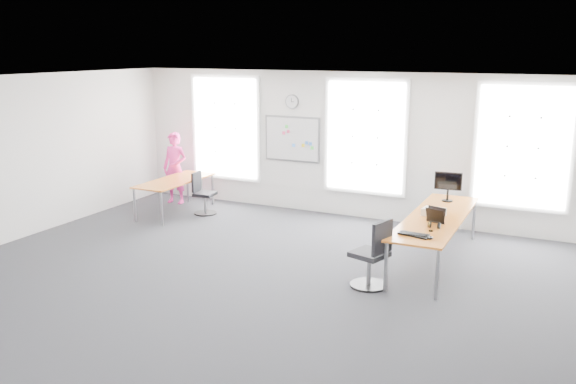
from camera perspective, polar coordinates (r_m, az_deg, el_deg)
The scene contains 22 objects.
floor at distance 9.48m, azimuth -2.55°, elevation -8.07°, with size 10.00×10.00×0.00m, color #26262B.
ceiling at distance 8.84m, azimuth -2.75°, elevation 10.35°, with size 10.00×10.00×0.00m, color white.
wall_back at distance 12.64m, azimuth 5.99°, elevation 4.35°, with size 10.00×10.00×0.00m, color white.
wall_front at distance 5.97m, azimuth -21.28°, elevation -6.77°, with size 10.00×10.00×0.00m, color white.
wall_left at distance 12.19m, azimuth -23.85°, elevation 2.95°, with size 10.00×10.00×0.00m, color white.
window_left at distance 13.88m, azimuth -5.83°, elevation 5.99°, with size 1.60×0.06×2.20m, color white.
window_mid at distance 12.49m, azimuth 7.27°, elevation 5.14°, with size 1.60×0.06×2.20m, color white.
window_right at distance 11.90m, azimuth 21.12°, elevation 3.94°, with size 1.60×0.06×2.20m, color white.
desk_right at distance 10.22m, azimuth 13.70°, elevation -2.52°, with size 0.86×3.22×0.78m.
desk_left at distance 13.19m, azimuth -10.53°, elevation 0.88°, with size 0.79×1.98×0.72m.
chair_right at distance 9.07m, azimuth 7.94°, elevation -6.13°, with size 0.59×0.59×1.04m.
chair_left at distance 13.08m, azimuth -7.99°, elevation -0.34°, with size 0.48×0.48×0.90m.
person at distance 14.03m, azimuth -10.53°, elevation 2.23°, with size 0.59×0.39×1.62m, color #EF3092.
whiteboard at distance 13.12m, azimuth 0.38°, elevation 4.97°, with size 1.20×0.03×0.90m, color silver.
wall_clock at distance 13.03m, azimuth 0.38°, elevation 8.46°, with size 0.30×0.30×0.04m, color gray.
keyboard at distance 9.10m, azimuth 11.72°, elevation -3.96°, with size 0.47×0.17×0.02m, color black.
mouse at distance 8.99m, azimuth 13.20°, elevation -4.20°, with size 0.07×0.11×0.04m, color black.
lens_cap at distance 9.38m, azimuth 13.23°, elevation -3.57°, with size 0.07×0.07×0.01m, color black.
headphones at distance 9.53m, azimuth 13.49°, elevation -3.02°, with size 0.18×0.10×0.11m.
laptop_sleeve at distance 9.80m, azimuth 13.65°, elevation -2.14°, with size 0.31×0.24×0.25m.
paper_stack at distance 10.24m, azimuth 13.49°, elevation -1.82°, with size 0.35×0.26×0.12m, color beige.
monitor at distance 11.19m, azimuth 14.75°, elevation 0.74°, with size 0.48×0.19×0.53m.
Camera 1 is at (4.20, -7.76, 3.46)m, focal length 38.00 mm.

